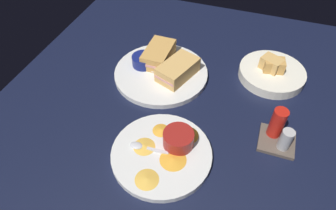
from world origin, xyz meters
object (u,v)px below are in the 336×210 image
sandwich_half_near (178,70)px  sandwich_half_far (159,54)px  plate_sandwich_main (161,73)px  ramekin_dark_sauce (143,60)px  spoon_by_gravy_ramekin (141,147)px  spoon_by_dark_ramekin (156,72)px  plate_chips_companion (162,154)px  condiment_caddy (279,133)px  ramekin_light_gravy (178,139)px  bread_basket_rear (272,72)px

sandwich_half_near → sandwich_half_far: bearing=-122.6°
plate_sandwich_main → ramekin_dark_sauce: ramekin_dark_sauce is taller
plate_sandwich_main → spoon_by_gravy_ramekin: 29.18cm
spoon_by_dark_ramekin → plate_chips_companion: 29.71cm
plate_sandwich_main → spoon_by_dark_ramekin: spoon_by_dark_ramekin is taller
spoon_by_dark_ramekin → condiment_caddy: condiment_caddy is taller
spoon_by_dark_ramekin → sandwich_half_far: bearing=-168.4°
sandwich_half_far → ramekin_light_gravy: (29.55, 16.03, -0.22)cm
plate_sandwich_main → condiment_caddy: (14.41, 36.61, 2.61)cm
plate_sandwich_main → ramekin_light_gravy: ramekin_light_gravy is taller
ramekin_light_gravy → bread_basket_rear: bearing=151.1°
sandwich_half_far → condiment_caddy: condiment_caddy is taller
sandwich_half_near → plate_chips_companion: sandwich_half_near is taller
sandwich_half_near → spoon_by_dark_ramekin: 7.20cm
sandwich_half_far → ramekin_dark_sauce: (3.60, -3.87, -0.64)cm
plate_chips_companion → bread_basket_rear: bearing=149.9°
sandwich_half_far → spoon_by_gravy_ramekin: bearing=13.1°
sandwich_half_near → ramekin_dark_sauce: (-1.56, -11.96, -0.64)cm
spoon_by_gravy_ramekin → sandwich_half_near: bearing=179.4°
sandwich_half_far → plate_chips_companion: bearing=21.2°
bread_basket_rear → spoon_by_gravy_ramekin: bearing=-35.2°
ramekin_light_gravy → bread_basket_rear: 39.97cm
sandwich_half_near → bread_basket_rear: size_ratio=0.74×
sandwich_half_near → plate_chips_companion: size_ratio=0.60×
plate_chips_companion → bread_basket_rear: 44.70cm
condiment_caddy → ramekin_light_gravy: bearing=-66.2°
ramekin_dark_sauce → spoon_by_gravy_ramekin: ramekin_dark_sauce is taller
sandwich_half_far → spoon_by_gravy_ramekin: sandwich_half_far is taller
sandwich_half_far → spoon_by_dark_ramekin: sandwich_half_far is taller
plate_sandwich_main → condiment_caddy: size_ratio=3.07×
plate_sandwich_main → spoon_by_gravy_ramekin: (28.68, 5.24, 1.16)cm
spoon_by_gravy_ramekin → spoon_by_dark_ramekin: bearing=-166.6°
ramekin_dark_sauce → spoon_by_gravy_ramekin: 32.21cm
ramekin_dark_sauce → spoon_by_dark_ramekin: ramekin_dark_sauce is taller
ramekin_dark_sauce → condiment_caddy: condiment_caddy is taller
spoon_by_dark_ramekin → spoon_by_gravy_ramekin: (27.61, 6.56, 0.00)cm
ramekin_light_gravy → bread_basket_rear: (-34.95, 19.31, -1.78)cm
sandwich_half_near → spoon_by_gravy_ramekin: sandwich_half_near is taller
plate_sandwich_main → ramekin_light_gravy: bearing=28.7°
sandwich_half_far → spoon_by_gravy_ramekin: 34.55cm
condiment_caddy → plate_chips_companion: bearing=-62.0°
ramekin_dark_sauce → spoon_by_dark_ramekin: size_ratio=0.75×
sandwich_half_near → plate_chips_companion: bearing=9.8°
spoon_by_dark_ramekin → ramekin_light_gravy: size_ratio=1.25×
ramekin_light_gravy → plate_chips_companion: bearing=-39.8°
plate_sandwich_main → sandwich_half_far: (-4.92, -2.55, 3.20)cm
ramekin_dark_sauce → spoon_by_dark_ramekin: (2.38, 5.10, -1.40)cm
sandwich_half_far → spoon_by_dark_ramekin: bearing=11.6°
plate_sandwich_main → plate_chips_companion: 30.19cm
sandwich_half_far → ramekin_light_gravy: sandwich_half_far is taller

